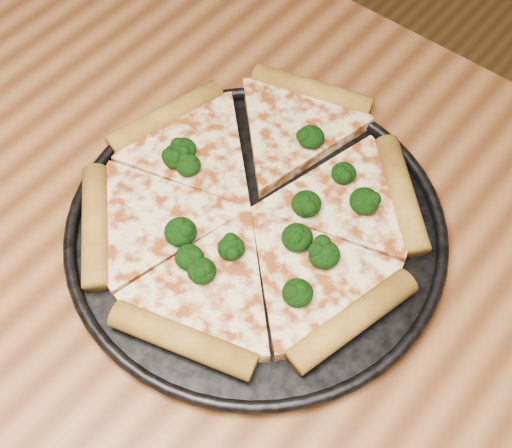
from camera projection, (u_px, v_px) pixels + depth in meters
The scene contains 4 objects.
dining_table at pixel (220, 417), 0.66m from camera, with size 1.20×0.90×0.75m.
pizza_pan at pixel (256, 229), 0.66m from camera, with size 0.35×0.35×0.02m.
pizza at pixel (252, 206), 0.66m from camera, with size 0.33×0.35×0.02m.
broccoli_florets at pixel (259, 212), 0.64m from camera, with size 0.20×0.20×0.02m.
Camera 1 is at (0.16, -0.15, 1.31)m, focal length 50.86 mm.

